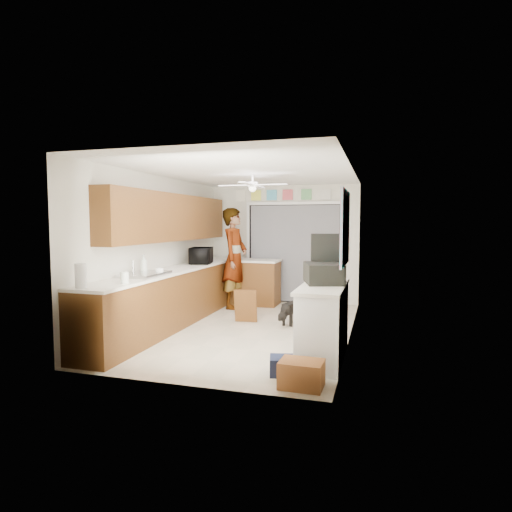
# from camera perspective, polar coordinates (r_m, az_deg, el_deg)

# --- Properties ---
(floor) EXTENTS (5.00, 5.00, 0.00)m
(floor) POSITION_cam_1_polar(r_m,az_deg,el_deg) (7.02, -0.92, -9.65)
(floor) COLOR #B8AC94
(floor) RESTS_ON ground
(ceiling) EXTENTS (5.00, 5.00, 0.00)m
(ceiling) POSITION_cam_1_polar(r_m,az_deg,el_deg) (6.85, -0.95, 11.07)
(ceiling) COLOR white
(ceiling) RESTS_ON ground
(wall_back) EXTENTS (3.20, 0.00, 3.20)m
(wall_back) POSITION_cam_1_polar(r_m,az_deg,el_deg) (9.24, 3.64, 1.61)
(wall_back) COLOR silver
(wall_back) RESTS_ON ground
(wall_front) EXTENTS (3.20, 0.00, 3.20)m
(wall_front) POSITION_cam_1_polar(r_m,az_deg,el_deg) (4.50, -10.35, -1.54)
(wall_front) COLOR silver
(wall_front) RESTS_ON ground
(wall_left) EXTENTS (0.00, 5.00, 5.00)m
(wall_left) POSITION_cam_1_polar(r_m,az_deg,el_deg) (7.45, -12.78, 0.80)
(wall_left) COLOR silver
(wall_left) RESTS_ON ground
(wall_right) EXTENTS (0.00, 5.00, 5.00)m
(wall_right) POSITION_cam_1_polar(r_m,az_deg,el_deg) (6.54, 12.59, 0.30)
(wall_right) COLOR silver
(wall_right) RESTS_ON ground
(left_base_cabinets) EXTENTS (0.60, 4.80, 0.90)m
(left_base_cabinets) POSITION_cam_1_polar(r_m,az_deg,el_deg) (7.41, -10.63, -5.42)
(left_base_cabinets) COLOR brown
(left_base_cabinets) RESTS_ON floor
(left_countertop) EXTENTS (0.62, 4.80, 0.04)m
(left_countertop) POSITION_cam_1_polar(r_m,az_deg,el_deg) (7.34, -10.61, -1.81)
(left_countertop) COLOR white
(left_countertop) RESTS_ON left_base_cabinets
(upper_cabinets) EXTENTS (0.32, 4.00, 0.80)m
(upper_cabinets) POSITION_cam_1_polar(r_m,az_deg,el_deg) (7.54, -11.04, 5.06)
(upper_cabinets) COLOR brown
(upper_cabinets) RESTS_ON wall_left
(sink_basin) EXTENTS (0.50, 0.76, 0.06)m
(sink_basin) POSITION_cam_1_polar(r_m,az_deg,el_deg) (6.46, -14.62, -2.42)
(sink_basin) COLOR silver
(sink_basin) RESTS_ON left_countertop
(faucet) EXTENTS (0.03, 0.03, 0.22)m
(faucet) POSITION_cam_1_polar(r_m,az_deg,el_deg) (6.55, -16.06, -1.52)
(faucet) COLOR silver
(faucet) RESTS_ON left_countertop
(peninsula_base) EXTENTS (1.00, 0.60, 0.90)m
(peninsula_base) POSITION_cam_1_polar(r_m,az_deg,el_deg) (8.96, -0.22, -3.61)
(peninsula_base) COLOR brown
(peninsula_base) RESTS_ON floor
(peninsula_top) EXTENTS (1.04, 0.64, 0.04)m
(peninsula_top) POSITION_cam_1_polar(r_m,az_deg,el_deg) (8.90, -0.22, -0.62)
(peninsula_top) COLOR white
(peninsula_top) RESTS_ON peninsula_base
(back_opening_recess) EXTENTS (2.00, 0.06, 2.10)m
(back_opening_recess) POSITION_cam_1_polar(r_m,az_deg,el_deg) (9.17, 5.11, 0.33)
(back_opening_recess) COLOR black
(back_opening_recess) RESTS_ON wall_back
(curtain_panel) EXTENTS (1.90, 0.03, 2.05)m
(curtain_panel) POSITION_cam_1_polar(r_m,az_deg,el_deg) (9.13, 5.07, 0.31)
(curtain_panel) COLOR gray
(curtain_panel) RESTS_ON wall_back
(door_trim_left) EXTENTS (0.06, 0.04, 2.10)m
(door_trim_left) POSITION_cam_1_polar(r_m,az_deg,el_deg) (9.39, -1.04, 0.44)
(door_trim_left) COLOR white
(door_trim_left) RESTS_ON wall_back
(door_trim_right) EXTENTS (0.06, 0.04, 2.10)m
(door_trim_right) POSITION_cam_1_polar(r_m,az_deg,el_deg) (9.00, 11.46, 0.18)
(door_trim_right) COLOR white
(door_trim_right) RESTS_ON wall_back
(door_trim_head) EXTENTS (2.10, 0.04, 0.06)m
(door_trim_head) POSITION_cam_1_polar(r_m,az_deg,el_deg) (9.12, 5.12, 7.03)
(door_trim_head) COLOR white
(door_trim_head) RESTS_ON wall_back
(header_frame_0) EXTENTS (0.22, 0.02, 0.22)m
(header_frame_0) POSITION_cam_1_polar(r_m,az_deg,el_deg) (9.36, 0.01, 8.09)
(header_frame_0) COLOR #F1F351
(header_frame_0) RESTS_ON wall_back
(header_frame_1) EXTENTS (0.22, 0.02, 0.22)m
(header_frame_1) POSITION_cam_1_polar(r_m,az_deg,el_deg) (9.27, 2.10, 8.12)
(header_frame_1) COLOR #50B0D7
(header_frame_1) RESTS_ON wall_back
(header_frame_2) EXTENTS (0.22, 0.02, 0.22)m
(header_frame_2) POSITION_cam_1_polar(r_m,az_deg,el_deg) (9.19, 4.24, 8.14)
(header_frame_2) COLOR #D24F5B
(header_frame_2) RESTS_ON wall_back
(header_frame_3) EXTENTS (0.22, 0.02, 0.22)m
(header_frame_3) POSITION_cam_1_polar(r_m,az_deg,el_deg) (9.12, 6.73, 8.15)
(header_frame_3) COLOR #5DA464
(header_frame_3) RESTS_ON wall_back
(header_frame_4) EXTENTS (0.22, 0.02, 0.22)m
(header_frame_4) POSITION_cam_1_polar(r_m,az_deg,el_deg) (9.06, 9.25, 8.15)
(header_frame_4) COLOR silver
(header_frame_4) RESTS_ON wall_back
(route66_sign) EXTENTS (0.22, 0.02, 0.26)m
(route66_sign) POSITION_cam_1_polar(r_m,az_deg,el_deg) (9.47, -2.05, 8.05)
(route66_sign) COLOR silver
(route66_sign) RESTS_ON wall_back
(right_counter_base) EXTENTS (0.50, 1.40, 0.90)m
(right_counter_base) POSITION_cam_1_polar(r_m,az_deg,el_deg) (5.50, 9.01, -8.89)
(right_counter_base) COLOR white
(right_counter_base) RESTS_ON floor
(right_counter_top) EXTENTS (0.54, 1.44, 0.04)m
(right_counter_top) POSITION_cam_1_polar(r_m,az_deg,el_deg) (5.41, 8.97, -4.04)
(right_counter_top) COLOR white
(right_counter_top) RESTS_ON right_counter_base
(abstract_painting) EXTENTS (0.03, 1.15, 0.95)m
(abstract_painting) POSITION_cam_1_polar(r_m,az_deg,el_deg) (5.52, 11.80, 3.70)
(abstract_painting) COLOR #DD5177
(abstract_painting) RESTS_ON wall_right
(ceiling_fan) EXTENTS (1.14, 1.14, 0.24)m
(ceiling_fan) POSITION_cam_1_polar(r_m,az_deg,el_deg) (7.02, -0.46, 9.43)
(ceiling_fan) COLOR white
(ceiling_fan) RESTS_ON ceiling
(microwave) EXTENTS (0.49, 0.62, 0.30)m
(microwave) POSITION_cam_1_polar(r_m,az_deg,el_deg) (8.11, -7.31, 0.06)
(microwave) COLOR black
(microwave) RESTS_ON left_countertop
(soap_bottle) EXTENTS (0.13, 0.13, 0.29)m
(soap_bottle) POSITION_cam_1_polar(r_m,az_deg,el_deg) (6.72, -14.74, -1.03)
(soap_bottle) COLOR silver
(soap_bottle) RESTS_ON left_countertop
(cup) EXTENTS (0.13, 0.13, 0.09)m
(cup) POSITION_cam_1_polar(r_m,az_deg,el_deg) (6.58, -12.74, -1.98)
(cup) COLOR white
(cup) RESTS_ON left_countertop
(jar_a) EXTENTS (0.13, 0.13, 0.15)m
(jar_a) POSITION_cam_1_polar(r_m,az_deg,el_deg) (5.71, -17.13, -2.78)
(jar_a) COLOR silver
(jar_a) RESTS_ON left_countertop
(paper_towel_roll) EXTENTS (0.15, 0.15, 0.29)m
(paper_towel_roll) POSITION_cam_1_polar(r_m,az_deg,el_deg) (5.49, -22.33, -2.44)
(paper_towel_roll) COLOR white
(paper_towel_roll) RESTS_ON left_countertop
(suitcase) EXTENTS (0.60, 0.70, 0.26)m
(suitcase) POSITION_cam_1_polar(r_m,az_deg,el_deg) (5.55, 8.99, -2.28)
(suitcase) COLOR black
(suitcase) RESTS_ON right_counter_top
(suitcase_rim) EXTENTS (0.59, 0.68, 0.02)m
(suitcase_rim) POSITION_cam_1_polar(r_m,az_deg,el_deg) (5.56, 8.97, -3.40)
(suitcase_rim) COLOR yellow
(suitcase_rim) RESTS_ON suitcase
(suitcase_lid) EXTENTS (0.41, 0.15, 0.50)m
(suitcase_lid) POSITION_cam_1_polar(r_m,az_deg,el_deg) (5.81, 9.38, 0.50)
(suitcase_lid) COLOR black
(suitcase_lid) RESTS_ON suitcase
(cardboard_box) EXTENTS (0.46, 0.35, 0.28)m
(cardboard_box) POSITION_cam_1_polar(r_m,az_deg,el_deg) (4.65, 6.09, -15.37)
(cardboard_box) COLOR #9D5831
(cardboard_box) RESTS_ON floor
(navy_crate) EXTENTS (0.39, 0.34, 0.20)m
(navy_crate) POSITION_cam_1_polar(r_m,az_deg,el_deg) (5.00, 3.82, -14.39)
(navy_crate) COLOR #151C36
(navy_crate) RESTS_ON floor
(cabinet_door_panel) EXTENTS (0.40, 0.19, 0.57)m
(cabinet_door_panel) POSITION_cam_1_polar(r_m,az_deg,el_deg) (7.35, -1.40, -6.68)
(cabinet_door_panel) COLOR brown
(cabinet_door_panel) RESTS_ON floor
(man) EXTENTS (0.51, 0.75, 2.00)m
(man) POSITION_cam_1_polar(r_m,az_deg,el_deg) (8.55, -2.88, -0.29)
(man) COLOR white
(man) RESTS_ON floor
(dog) EXTENTS (0.37, 0.58, 0.42)m
(dog) POSITION_cam_1_polar(r_m,az_deg,el_deg) (7.27, 4.70, -7.47)
(dog) COLOR black
(dog) RESTS_ON floor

